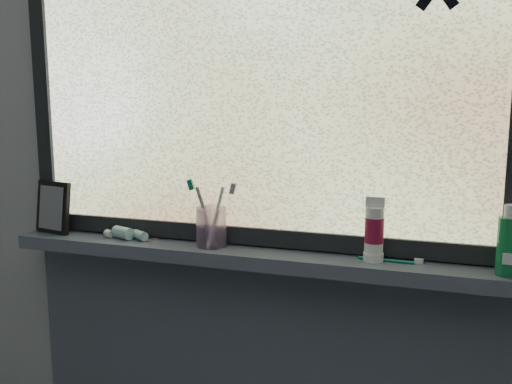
{
  "coord_description": "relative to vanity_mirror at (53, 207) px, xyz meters",
  "views": [
    {
      "loc": [
        0.43,
        -0.24,
        1.45
      ],
      "look_at": [
        0.01,
        1.05,
        1.22
      ],
      "focal_mm": 40.0,
      "sensor_mm": 36.0,
      "label": 1
    }
  ],
  "objects": [
    {
      "name": "toothbrush_cup",
      "position": [
        0.54,
        0.0,
        -0.02
      ],
      "size": [
        0.11,
        0.11,
        0.11
      ],
      "primitive_type": "cylinder",
      "rotation": [
        0.0,
        0.0,
        0.25
      ],
      "color": "#B593C3",
      "rests_on": "windowsill"
    },
    {
      "name": "vanity_mirror",
      "position": [
        0.0,
        0.0,
        0.0
      ],
      "size": [
        0.14,
        0.09,
        0.16
      ],
      "primitive_type": "cube",
      "rotation": [
        0.0,
        0.0,
        -0.2
      ],
      "color": "black",
      "rests_on": "windowsill"
    },
    {
      "name": "wall_back",
      "position": [
        0.73,
        0.07,
        0.15
      ],
      "size": [
        3.0,
        0.01,
        2.5
      ],
      "primitive_type": "cube",
      "color": "#9EA3A8",
      "rests_on": "ground"
    },
    {
      "name": "mouthwash_bottle",
      "position": [
        1.33,
        -0.02,
        0.0
      ],
      "size": [
        0.07,
        0.07,
        0.14
      ],
      "primitive_type": "cylinder",
      "rotation": [
        0.0,
        0.0,
        0.38
      ],
      "color": "#21AC5E",
      "rests_on": "windowsill"
    },
    {
      "name": "toothpaste_tube",
      "position": [
        0.27,
        -0.0,
        -0.06
      ],
      "size": [
        0.21,
        0.12,
        0.04
      ],
      "primitive_type": null,
      "rotation": [
        0.0,
        0.0,
        -0.4
      ],
      "color": "white",
      "rests_on": "windowsill"
    },
    {
      "name": "frame_bottom",
      "position": [
        0.73,
        0.05,
        -0.05
      ],
      "size": [
        1.6,
        0.03,
        0.05
      ],
      "primitive_type": "cube",
      "color": "black",
      "rests_on": "windowsill"
    },
    {
      "name": "windowsill",
      "position": [
        0.73,
        -0.0,
        -0.1
      ],
      "size": [
        1.62,
        0.14,
        0.04
      ],
      "primitive_type": "cube",
      "color": "#464E5D",
      "rests_on": "wall_back"
    },
    {
      "name": "toothbrush_lying",
      "position": [
        1.04,
        0.0,
        -0.08
      ],
      "size": [
        0.18,
        0.03,
        0.01
      ],
      "primitive_type": null,
      "rotation": [
        0.0,
        0.0,
        -0.05
      ],
      "color": "#0C6D58",
      "rests_on": "windowsill"
    },
    {
      "name": "frame_left",
      "position": [
        -0.05,
        0.05,
        0.43
      ],
      "size": [
        0.05,
        0.03,
        1.1
      ],
      "primitive_type": "cube",
      "color": "black",
      "rests_on": "wall_back"
    },
    {
      "name": "cream_tube",
      "position": [
        1.0,
        -0.0,
        0.01
      ],
      "size": [
        0.06,
        0.06,
        0.12
      ],
      "primitive_type": "cylinder",
      "rotation": [
        0.0,
        0.0,
        0.2
      ],
      "color": "silver",
      "rests_on": "windowsill"
    },
    {
      "name": "window_pane",
      "position": [
        0.73,
        0.05,
        0.43
      ],
      "size": [
        1.5,
        0.01,
        1.0
      ],
      "primitive_type": "cube",
      "color": "silver",
      "rests_on": "wall_back"
    }
  ]
}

